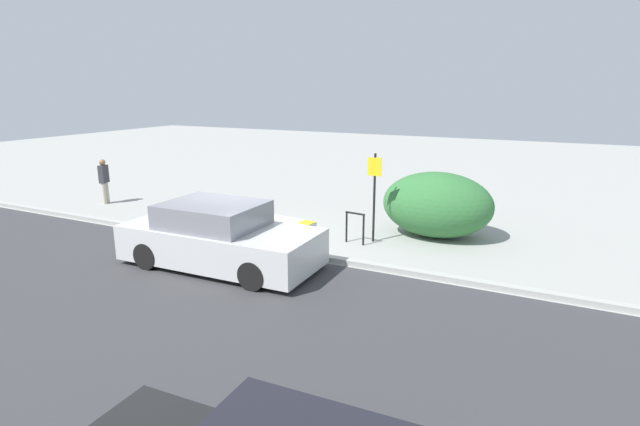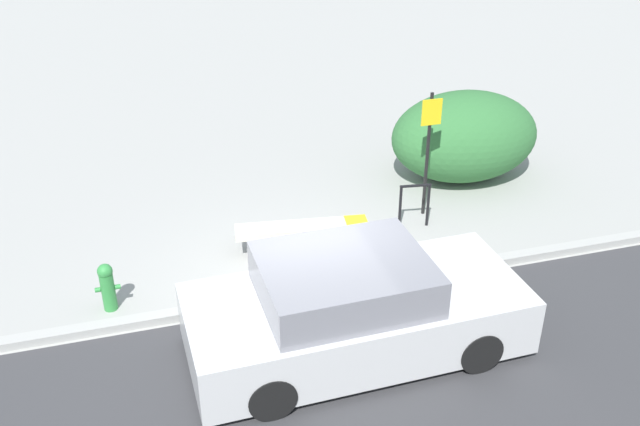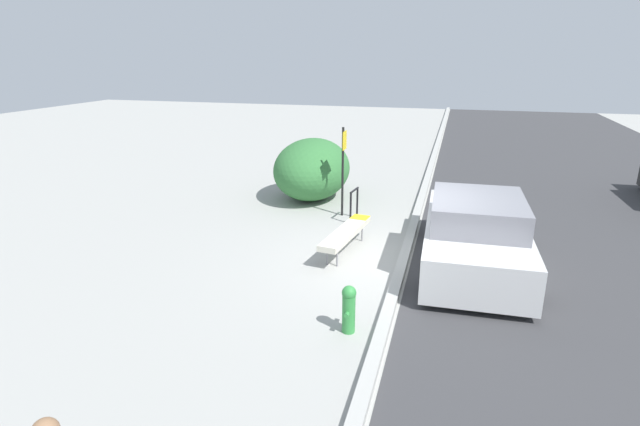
{
  "view_description": "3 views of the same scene",
  "coord_description": "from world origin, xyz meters",
  "px_view_note": "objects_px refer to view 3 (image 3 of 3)",
  "views": [
    {
      "loc": [
        7.12,
        -9.83,
        3.93
      ],
      "look_at": [
        1.78,
        0.84,
        0.89
      ],
      "focal_mm": 28.0,
      "sensor_mm": 36.0,
      "label": 1
    },
    {
      "loc": [
        -2.18,
        -8.47,
        6.31
      ],
      "look_at": [
        0.54,
        0.86,
        0.91
      ],
      "focal_mm": 40.0,
      "sensor_mm": 36.0,
      "label": 2
    },
    {
      "loc": [
        -9.33,
        -0.86,
        4.06
      ],
      "look_at": [
        -0.3,
        1.65,
        1.04
      ],
      "focal_mm": 28.0,
      "sensor_mm": 36.0,
      "label": 3
    }
  ],
  "objects_px": {
    "bike_rack": "(354,202)",
    "bench": "(346,233)",
    "sign_post": "(343,163)",
    "parked_car_near": "(475,234)",
    "fire_hydrant": "(349,308)"
  },
  "relations": [
    {
      "from": "bench",
      "to": "parked_car_near",
      "type": "height_order",
      "value": "parked_car_near"
    },
    {
      "from": "bench",
      "to": "parked_car_near",
      "type": "xyz_separation_m",
      "value": [
        0.0,
        -2.6,
        0.22
      ]
    },
    {
      "from": "bench",
      "to": "sign_post",
      "type": "relative_size",
      "value": 0.96
    },
    {
      "from": "bike_rack",
      "to": "bench",
      "type": "bearing_deg",
      "value": -172.85
    },
    {
      "from": "fire_hydrant",
      "to": "parked_car_near",
      "type": "bearing_deg",
      "value": -30.81
    },
    {
      "from": "sign_post",
      "to": "parked_car_near",
      "type": "relative_size",
      "value": 0.51
    },
    {
      "from": "sign_post",
      "to": "fire_hydrant",
      "type": "relative_size",
      "value": 3.01
    },
    {
      "from": "bench",
      "to": "bike_rack",
      "type": "distance_m",
      "value": 2.1
    },
    {
      "from": "bike_rack",
      "to": "fire_hydrant",
      "type": "bearing_deg",
      "value": -169.09
    },
    {
      "from": "bike_rack",
      "to": "sign_post",
      "type": "height_order",
      "value": "sign_post"
    },
    {
      "from": "bike_rack",
      "to": "parked_car_near",
      "type": "height_order",
      "value": "parked_car_near"
    },
    {
      "from": "fire_hydrant",
      "to": "bike_rack",
      "type": "bearing_deg",
      "value": 10.91
    },
    {
      "from": "bench",
      "to": "bike_rack",
      "type": "bearing_deg",
      "value": 15.16
    },
    {
      "from": "sign_post",
      "to": "fire_hydrant",
      "type": "height_order",
      "value": "sign_post"
    },
    {
      "from": "bench",
      "to": "sign_post",
      "type": "distance_m",
      "value": 2.69
    }
  ]
}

